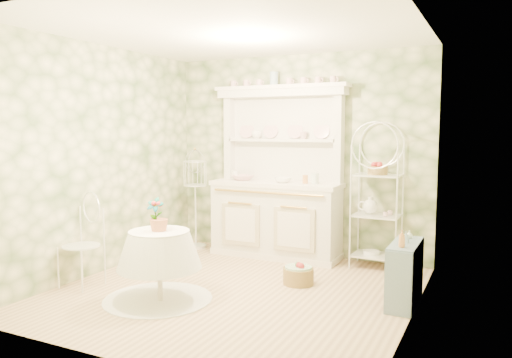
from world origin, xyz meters
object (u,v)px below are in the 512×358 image
at_px(birdcage_stand, 195,196).
at_px(floor_basket, 298,273).
at_px(kitchen_dresser, 276,172).
at_px(bakers_rack, 377,196).
at_px(side_shelf, 405,274).
at_px(cafe_chair, 81,250).
at_px(round_table, 160,268).

xyz_separation_m(birdcage_stand, floor_basket, (1.95, -0.94, -0.63)).
xyz_separation_m(kitchen_dresser, birdcage_stand, (-1.23, -0.07, -0.39)).
distance_m(bakers_rack, side_shelf, 1.43).
xyz_separation_m(side_shelf, birdcage_stand, (-3.11, 1.07, 0.45)).
height_order(birdcage_stand, floor_basket, birdcage_stand).
xyz_separation_m(side_shelf, floor_basket, (-1.17, 0.14, -0.19)).
height_order(kitchen_dresser, bakers_rack, kitchen_dresser).
bearing_deg(floor_basket, birdcage_stand, 154.34).
distance_m(side_shelf, cafe_chair, 3.40).
height_order(kitchen_dresser, cafe_chair, kitchen_dresser).
bearing_deg(kitchen_dresser, birdcage_stand, -176.74).
distance_m(bakers_rack, birdcage_stand, 2.57).
bearing_deg(bakers_rack, cafe_chair, -139.53).
bearing_deg(round_table, cafe_chair, 179.64).
relative_size(bakers_rack, cafe_chair, 2.21).
xyz_separation_m(kitchen_dresser, cafe_chair, (-1.38, -2.12, -0.74)).
height_order(kitchen_dresser, birdcage_stand, kitchen_dresser).
height_order(round_table, birdcage_stand, birdcage_stand).
xyz_separation_m(bakers_rack, side_shelf, (0.55, -1.18, -0.59)).
distance_m(round_table, floor_basket, 1.54).
xyz_separation_m(kitchen_dresser, floor_basket, (0.71, -1.01, -1.03)).
bearing_deg(cafe_chair, floor_basket, 44.60).
height_order(bakers_rack, round_table, bakers_rack).
height_order(round_table, cafe_chair, cafe_chair).
bearing_deg(bakers_rack, kitchen_dresser, -176.38).
xyz_separation_m(round_table, floor_basket, (1.04, 1.12, -0.22)).
bearing_deg(birdcage_stand, side_shelf, -19.00).
distance_m(side_shelf, round_table, 2.42).
bearing_deg(birdcage_stand, round_table, -66.22).
relative_size(side_shelf, floor_basket, 1.93).
bearing_deg(bakers_rack, round_table, -125.54).
xyz_separation_m(kitchen_dresser, round_table, (-0.33, -2.13, -0.81)).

